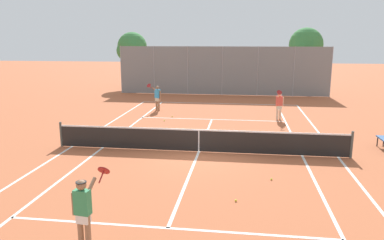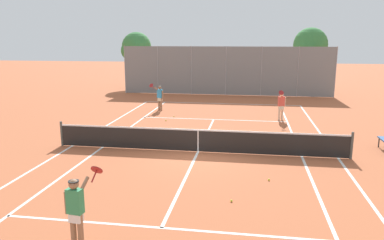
{
  "view_description": "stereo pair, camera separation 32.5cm",
  "coord_description": "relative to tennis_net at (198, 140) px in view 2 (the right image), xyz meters",
  "views": [
    {
      "loc": [
        1.73,
        -14.62,
        4.52
      ],
      "look_at": [
        -0.49,
        1.5,
        1.0
      ],
      "focal_mm": 35.0,
      "sensor_mm": 36.0,
      "label": 1
    },
    {
      "loc": [
        2.05,
        -14.57,
        4.52
      ],
      "look_at": [
        -0.49,
        1.5,
        1.0
      ],
      "focal_mm": 35.0,
      "sensor_mm": 36.0,
      "label": 2
    }
  ],
  "objects": [
    {
      "name": "tennis_net",
      "position": [
        0.0,
        0.0,
        0.0
      ],
      "size": [
        12.0,
        0.1,
        1.07
      ],
      "color": "#474C47",
      "rests_on": "ground"
    },
    {
      "name": "player_far_right",
      "position": [
        3.79,
        6.81,
        0.42
      ],
      "size": [
        0.48,
        0.87,
        1.77
      ],
      "color": "beige",
      "rests_on": "ground"
    },
    {
      "name": "player_far_left",
      "position": [
        -3.72,
        8.66,
        0.42
      ],
      "size": [
        0.87,
        0.67,
        1.77
      ],
      "color": "#936B4C",
      "rests_on": "ground"
    },
    {
      "name": "tree_behind_right",
      "position": [
        6.87,
        18.88,
        3.47
      ],
      "size": [
        2.86,
        2.86,
        5.5
      ],
      "color": "brown",
      "rests_on": "ground"
    },
    {
      "name": "loose_tennis_ball_0",
      "position": [
        2.74,
        -2.8,
        -0.48
      ],
      "size": [
        0.07,
        0.07,
        0.07
      ],
      "primitive_type": "sphere",
      "color": "#D1DB33",
      "rests_on": "ground"
    },
    {
      "name": "loose_tennis_ball_3",
      "position": [
        1.61,
        -4.63,
        -0.48
      ],
      "size": [
        0.07,
        0.07,
        0.07
      ],
      "primitive_type": "sphere",
      "color": "#D1DB33",
      "rests_on": "ground"
    },
    {
      "name": "loose_tennis_ball_1",
      "position": [
        -2.39,
        6.72,
        -0.48
      ],
      "size": [
        0.07,
        0.07,
        0.07
      ],
      "primitive_type": "sphere",
      "color": "#D1DB33",
      "rests_on": "ground"
    },
    {
      "name": "back_fence",
      "position": [
        -0.0,
        16.15,
        1.48
      ],
      "size": [
        17.21,
        0.08,
        3.97
      ],
      "color": "gray",
      "rests_on": "ground"
    },
    {
      "name": "ground_plane",
      "position": [
        0.0,
        0.0,
        -0.51
      ],
      "size": [
        120.0,
        120.0,
        0.0
      ],
      "primitive_type": "plane",
      "color": "#B25B38"
    },
    {
      "name": "tree_behind_left",
      "position": [
        -8.79,
        19.87,
        3.2
      ],
      "size": [
        2.79,
        2.74,
        5.19
      ],
      "color": "brown",
      "rests_on": "ground"
    },
    {
      "name": "court_line_markings",
      "position": [
        0.0,
        0.0,
        -0.51
      ],
      "size": [
        11.1,
        23.9,
        0.01
      ],
      "color": "silver",
      "rests_on": "ground"
    },
    {
      "name": "loose_tennis_ball_2",
      "position": [
        -2.62,
        5.57,
        -0.48
      ],
      "size": [
        0.07,
        0.07,
        0.07
      ],
      "primitive_type": "sphere",
      "color": "#D1DB33",
      "rests_on": "ground"
    },
    {
      "name": "player_near_side",
      "position": [
        -1.62,
        -7.52,
        0.42
      ],
      "size": [
        0.74,
        0.72,
        1.77
      ],
      "color": "#936B4C",
      "rests_on": "ground"
    }
  ]
}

